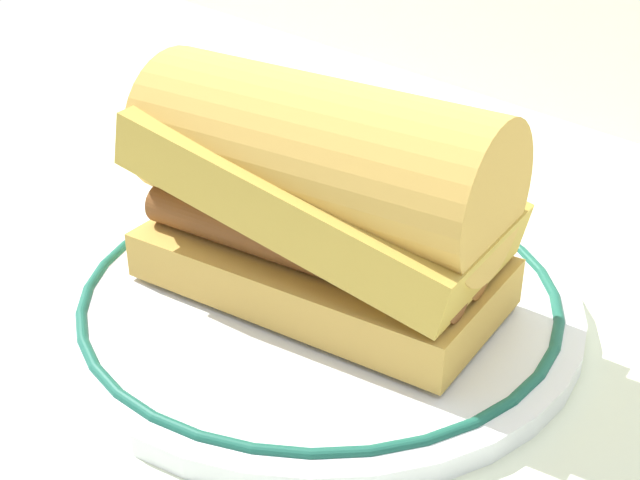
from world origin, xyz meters
TOP-DOWN VIEW (x-y plane):
  - ground_plane at (0.00, 0.00)m, footprint 1.50×1.50m
  - plate at (0.01, 0.01)m, footprint 0.28×0.28m
  - sausage_sandwich at (0.01, 0.01)m, footprint 0.21×0.14m

SIDE VIEW (x-z plane):
  - ground_plane at x=0.00m, z-range 0.00..0.00m
  - plate at x=0.01m, z-range 0.00..0.02m
  - sausage_sandwich at x=0.01m, z-range 0.01..0.13m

